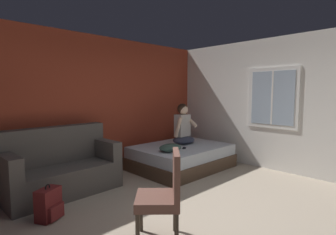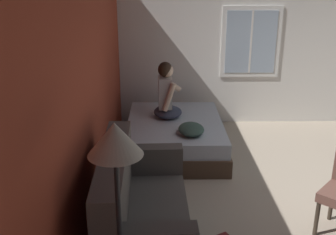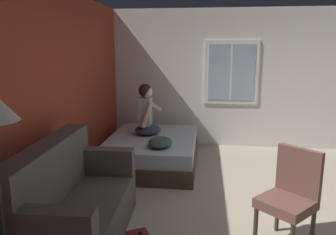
{
  "view_description": "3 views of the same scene",
  "coord_description": "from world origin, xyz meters",
  "px_view_note": "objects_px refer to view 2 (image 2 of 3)",
  "views": [
    {
      "loc": [
        -2.49,
        -1.94,
        1.6
      ],
      "look_at": [
        0.74,
        1.38,
        1.15
      ],
      "focal_mm": 28.0,
      "sensor_mm": 36.0,
      "label": 1
    },
    {
      "loc": [
        -4.15,
        1.93,
        2.55
      ],
      "look_at": [
        0.26,
        1.88,
        0.98
      ],
      "focal_mm": 42.0,
      "sensor_mm": 36.0,
      "label": 2
    },
    {
      "loc": [
        -3.76,
        0.87,
        1.93
      ],
      "look_at": [
        0.68,
        1.4,
        0.99
      ],
      "focal_mm": 35.0,
      "sensor_mm": 36.0,
      "label": 3
    }
  ],
  "objects_px": {
    "bed": "(175,136)",
    "floor_lamp": "(116,162)",
    "person_seated": "(167,95)",
    "throw_pillow": "(191,129)",
    "cell_phone": "(190,124)",
    "couch": "(139,213)"
  },
  "relations": [
    {
      "from": "person_seated",
      "to": "throw_pillow",
      "type": "bearing_deg",
      "value": -154.92
    },
    {
      "from": "bed",
      "to": "cell_phone",
      "type": "bearing_deg",
      "value": -124.19
    },
    {
      "from": "throw_pillow",
      "to": "person_seated",
      "type": "bearing_deg",
      "value": 25.08
    },
    {
      "from": "throw_pillow",
      "to": "bed",
      "type": "bearing_deg",
      "value": 21.89
    },
    {
      "from": "couch",
      "to": "cell_phone",
      "type": "distance_m",
      "value": 2.31
    },
    {
      "from": "bed",
      "to": "throw_pillow",
      "type": "distance_m",
      "value": 0.66
    },
    {
      "from": "person_seated",
      "to": "floor_lamp",
      "type": "relative_size",
      "value": 0.51
    },
    {
      "from": "throw_pillow",
      "to": "cell_phone",
      "type": "distance_m",
      "value": 0.39
    },
    {
      "from": "cell_phone",
      "to": "throw_pillow",
      "type": "bearing_deg",
      "value": -127.71
    },
    {
      "from": "bed",
      "to": "throw_pillow",
      "type": "height_order",
      "value": "throw_pillow"
    },
    {
      "from": "person_seated",
      "to": "throw_pillow",
      "type": "distance_m",
      "value": 0.85
    },
    {
      "from": "cell_phone",
      "to": "floor_lamp",
      "type": "distance_m",
      "value": 3.42
    },
    {
      "from": "bed",
      "to": "couch",
      "type": "bearing_deg",
      "value": 170.13
    },
    {
      "from": "person_seated",
      "to": "throw_pillow",
      "type": "height_order",
      "value": "person_seated"
    },
    {
      "from": "cell_phone",
      "to": "couch",
      "type": "bearing_deg",
      "value": -142.47
    },
    {
      "from": "couch",
      "to": "throw_pillow",
      "type": "xyz_separation_m",
      "value": [
        1.84,
        -0.63,
        0.16
      ]
    },
    {
      "from": "couch",
      "to": "cell_phone",
      "type": "xyz_separation_m",
      "value": [
        2.22,
        -0.63,
        0.09
      ]
    },
    {
      "from": "cell_phone",
      "to": "bed",
      "type": "bearing_deg",
      "value": 109.31
    },
    {
      "from": "throw_pillow",
      "to": "cell_phone",
      "type": "height_order",
      "value": "throw_pillow"
    },
    {
      "from": "bed",
      "to": "floor_lamp",
      "type": "distance_m",
      "value": 3.6
    },
    {
      "from": "person_seated",
      "to": "floor_lamp",
      "type": "height_order",
      "value": "floor_lamp"
    },
    {
      "from": "bed",
      "to": "person_seated",
      "type": "distance_m",
      "value": 0.64
    }
  ]
}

